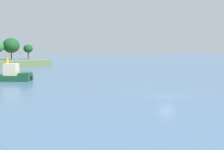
% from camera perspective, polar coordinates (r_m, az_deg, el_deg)
% --- Properties ---
extents(ground_plane, '(400.00, 400.00, 0.00)m').
position_cam_1_polar(ground_plane, '(50.91, 9.39, -3.72)').
color(ground_plane, '#476B8E').
extents(tugboat, '(8.76, 7.38, 5.03)m').
position_cam_1_polar(tugboat, '(75.03, -16.78, -0.01)').
color(tugboat, '#19472D').
rests_on(tugboat, ground).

